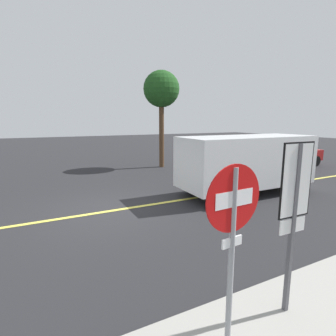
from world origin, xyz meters
name	(u,v)px	position (x,y,z in m)	size (l,w,h in m)	color
ground_plane	(111,211)	(0.00, 0.00, 0.00)	(80.00, 80.00, 0.00)	#262628
lane_marking_centre	(192,198)	(3.00, 0.00, 0.01)	(28.00, 0.16, 0.01)	#E0D14C
stop_sign	(232,230)	(-0.08, -5.67, 1.60)	(0.76, 0.07, 2.34)	gray
speed_limit_sign	(295,200)	(1.02, -5.58, 1.76)	(0.54, 0.06, 2.52)	#4C4C51
white_van	(247,161)	(5.18, -0.36, 1.27)	(5.23, 2.32, 2.20)	white
car_red_near_curb	(288,152)	(11.96, 3.28, 0.82)	(4.33, 2.17, 1.63)	red
tree_left_verge	(161,91)	(4.83, 6.39, 4.46)	(2.08, 2.08, 5.59)	#513823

